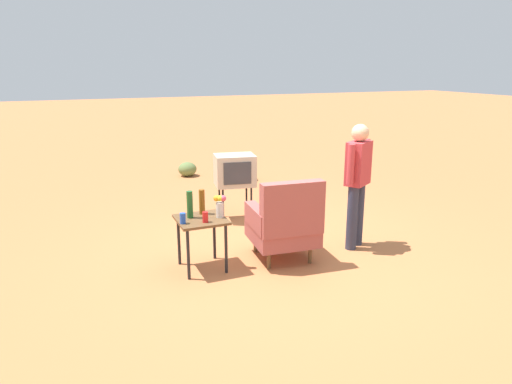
{
  "coord_description": "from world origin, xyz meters",
  "views": [
    {
      "loc": [
        2.54,
        5.0,
        2.36
      ],
      "look_at": [
        0.15,
        -0.73,
        0.65
      ],
      "focal_mm": 32.61,
      "sensor_mm": 36.0,
      "label": 1
    }
  ],
  "objects_px": {
    "side_table": "(201,226)",
    "bottle_wine_green": "(190,205)",
    "soda_can_blue": "(183,218)",
    "flower_vase": "(220,205)",
    "soda_can_red": "(205,217)",
    "bottle_tall_amber": "(202,202)",
    "tv_on_stand": "(235,171)",
    "person_standing": "(357,179)",
    "armchair": "(285,223)"
  },
  "relations": [
    {
      "from": "armchair",
      "to": "tv_on_stand",
      "type": "bearing_deg",
      "value": -89.49
    },
    {
      "from": "armchair",
      "to": "person_standing",
      "type": "relative_size",
      "value": 0.65
    },
    {
      "from": "flower_vase",
      "to": "bottle_tall_amber",
      "type": "bearing_deg",
      "value": -52.62
    },
    {
      "from": "person_standing",
      "to": "side_table",
      "type": "bearing_deg",
      "value": -2.99
    },
    {
      "from": "side_table",
      "to": "bottle_tall_amber",
      "type": "distance_m",
      "value": 0.3
    },
    {
      "from": "side_table",
      "to": "tv_on_stand",
      "type": "relative_size",
      "value": 0.61
    },
    {
      "from": "armchair",
      "to": "flower_vase",
      "type": "bearing_deg",
      "value": -9.13
    },
    {
      "from": "soda_can_blue",
      "to": "flower_vase",
      "type": "distance_m",
      "value": 0.47
    },
    {
      "from": "side_table",
      "to": "bottle_wine_green",
      "type": "height_order",
      "value": "bottle_wine_green"
    },
    {
      "from": "soda_can_red",
      "to": "flower_vase",
      "type": "distance_m",
      "value": 0.25
    },
    {
      "from": "bottle_wine_green",
      "to": "soda_can_blue",
      "type": "bearing_deg",
      "value": 52.74
    },
    {
      "from": "flower_vase",
      "to": "person_standing",
      "type": "bearing_deg",
      "value": 177.98
    },
    {
      "from": "side_table",
      "to": "bottle_wine_green",
      "type": "xyz_separation_m",
      "value": [
        0.11,
        -0.08,
        0.25
      ]
    },
    {
      "from": "soda_can_red",
      "to": "bottle_wine_green",
      "type": "distance_m",
      "value": 0.27
    },
    {
      "from": "armchair",
      "to": "soda_can_red",
      "type": "xyz_separation_m",
      "value": [
        1.0,
        -0.02,
        0.19
      ]
    },
    {
      "from": "bottle_tall_amber",
      "to": "bottle_wine_green",
      "type": "bearing_deg",
      "value": 26.94
    },
    {
      "from": "soda_can_red",
      "to": "soda_can_blue",
      "type": "xyz_separation_m",
      "value": [
        0.25,
        -0.05,
        0.0
      ]
    },
    {
      "from": "bottle_tall_amber",
      "to": "bottle_wine_green",
      "type": "relative_size",
      "value": 0.94
    },
    {
      "from": "tv_on_stand",
      "to": "soda_can_blue",
      "type": "distance_m",
      "value": 2.08
    },
    {
      "from": "person_standing",
      "to": "soda_can_red",
      "type": "height_order",
      "value": "person_standing"
    },
    {
      "from": "side_table",
      "to": "tv_on_stand",
      "type": "distance_m",
      "value": 1.88
    },
    {
      "from": "bottle_wine_green",
      "to": "flower_vase",
      "type": "height_order",
      "value": "bottle_wine_green"
    },
    {
      "from": "tv_on_stand",
      "to": "person_standing",
      "type": "height_order",
      "value": "person_standing"
    },
    {
      "from": "soda_can_red",
      "to": "bottle_tall_amber",
      "type": "relative_size",
      "value": 0.41
    },
    {
      "from": "armchair",
      "to": "soda_can_blue",
      "type": "bearing_deg",
      "value": -3.41
    },
    {
      "from": "soda_can_blue",
      "to": "bottle_tall_amber",
      "type": "height_order",
      "value": "bottle_tall_amber"
    },
    {
      "from": "soda_can_red",
      "to": "soda_can_blue",
      "type": "relative_size",
      "value": 1.0
    },
    {
      "from": "bottle_wine_green",
      "to": "bottle_tall_amber",
      "type": "bearing_deg",
      "value": -153.06
    },
    {
      "from": "armchair",
      "to": "soda_can_blue",
      "type": "distance_m",
      "value": 1.27
    },
    {
      "from": "armchair",
      "to": "tv_on_stand",
      "type": "relative_size",
      "value": 1.03
    },
    {
      "from": "armchair",
      "to": "flower_vase",
      "type": "distance_m",
      "value": 0.85
    },
    {
      "from": "bottle_tall_amber",
      "to": "tv_on_stand",
      "type": "bearing_deg",
      "value": -123.37
    },
    {
      "from": "armchair",
      "to": "side_table",
      "type": "height_order",
      "value": "armchair"
    },
    {
      "from": "armchair",
      "to": "soda_can_red",
      "type": "distance_m",
      "value": 1.02
    },
    {
      "from": "armchair",
      "to": "flower_vase",
      "type": "xyz_separation_m",
      "value": [
        0.79,
        -0.13,
        0.28
      ]
    },
    {
      "from": "side_table",
      "to": "flower_vase",
      "type": "height_order",
      "value": "flower_vase"
    },
    {
      "from": "soda_can_blue",
      "to": "bottle_wine_green",
      "type": "height_order",
      "value": "bottle_wine_green"
    },
    {
      "from": "soda_can_red",
      "to": "bottle_wine_green",
      "type": "relative_size",
      "value": 0.38
    },
    {
      "from": "tv_on_stand",
      "to": "person_standing",
      "type": "distance_m",
      "value": 2.0
    },
    {
      "from": "bottle_wine_green",
      "to": "tv_on_stand",
      "type": "bearing_deg",
      "value": -126.29
    },
    {
      "from": "soda_can_red",
      "to": "flower_vase",
      "type": "xyz_separation_m",
      "value": [
        -0.21,
        -0.1,
        0.09
      ]
    },
    {
      "from": "bottle_wine_green",
      "to": "side_table",
      "type": "bearing_deg",
      "value": 145.37
    },
    {
      "from": "side_table",
      "to": "bottle_wine_green",
      "type": "distance_m",
      "value": 0.29
    },
    {
      "from": "soda_can_blue",
      "to": "flower_vase",
      "type": "relative_size",
      "value": 0.46
    },
    {
      "from": "tv_on_stand",
      "to": "person_standing",
      "type": "relative_size",
      "value": 0.63
    },
    {
      "from": "person_standing",
      "to": "bottle_wine_green",
      "type": "distance_m",
      "value": 2.19
    },
    {
      "from": "soda_can_blue",
      "to": "bottle_tall_amber",
      "type": "relative_size",
      "value": 0.41
    },
    {
      "from": "side_table",
      "to": "soda_can_red",
      "type": "relative_size",
      "value": 5.16
    },
    {
      "from": "side_table",
      "to": "person_standing",
      "type": "distance_m",
      "value": 2.11
    },
    {
      "from": "bottle_tall_amber",
      "to": "armchair",
      "type": "bearing_deg",
      "value": 160.7
    }
  ]
}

